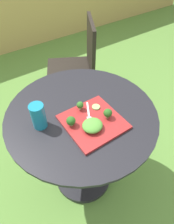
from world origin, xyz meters
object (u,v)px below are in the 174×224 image
salad_plate (93,122)px  fork (89,114)px  patio_chair (79,62)px  drinking_glass (39,117)px

salad_plate → fork: size_ratio=2.00×
patio_chair → fork: (-0.45, -0.81, 0.25)m
salad_plate → drinking_glass: (-0.23, 0.14, 0.05)m
patio_chair → fork: patio_chair is taller
salad_plate → drinking_glass: 0.27m
patio_chair → drinking_glass: size_ratio=6.49×
patio_chair → drinking_glass: (-0.69, -0.72, 0.29)m
fork → drinking_glass: bearing=159.4°
patio_chair → fork: bearing=-119.2°
drinking_glass → patio_chair: bearing=46.2°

